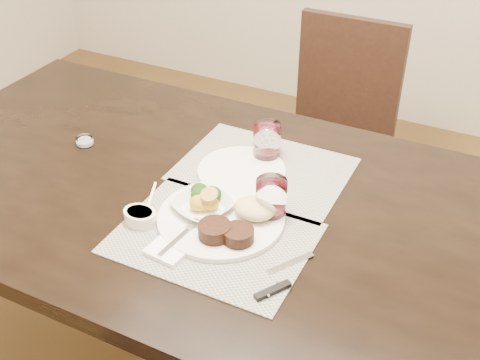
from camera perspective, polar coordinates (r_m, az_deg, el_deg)
The scene contains 13 objects.
dining_table at distance 1.62m, azimuth -1.06°, elevation -4.02°, with size 2.00×1.00×0.75m.
chair_far at distance 2.44m, azimuth 9.16°, elevation 5.40°, with size 0.42×0.42×0.90m.
placemat_near at distance 1.44m, azimuth -2.57°, elevation -5.56°, with size 0.46×0.34×0.00m, color gray.
placemat_far at distance 1.68m, azimuth 2.25°, elevation 1.05°, with size 0.46×0.34×0.00m, color gray.
dinner_plate at distance 1.47m, azimuth -1.36°, elevation -3.54°, with size 0.32×0.32×0.06m.
napkin_fork at distance 1.43m, azimuth -5.79°, elevation -5.67°, with size 0.11×0.17×0.02m.
steak_knife at distance 1.32m, azimuth 3.55°, elevation -9.77°, with size 0.08×0.20×0.01m.
cracker_bowl at distance 1.51m, azimuth -3.54°, elevation -2.46°, with size 0.19×0.19×0.06m.
sauce_ramekin at distance 1.50m, azimuth -9.45°, elevation -3.39°, with size 0.08×0.13×0.07m.
wine_glass_near at distance 1.48m, azimuth 2.97°, elevation -1.98°, with size 0.08×0.08×0.11m.
far_plate at distance 1.66m, azimuth 0.15°, elevation 0.88°, with size 0.24×0.24×0.01m, color silver.
wine_glass_far at distance 1.70m, azimuth 2.55°, elevation 3.52°, with size 0.08×0.08×0.11m.
salt_cellar at distance 1.85m, azimuth -14.50°, elevation 3.56°, with size 0.05×0.05×0.02m.
Camera 1 is at (0.59, -1.12, 1.69)m, focal length 45.00 mm.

